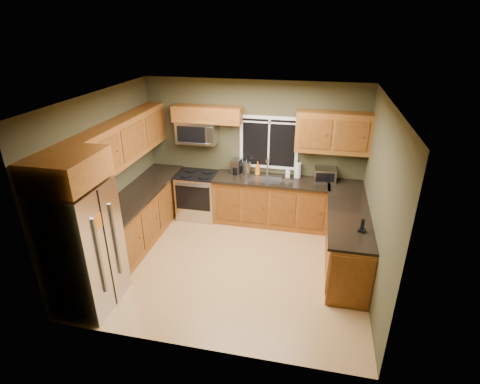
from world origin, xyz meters
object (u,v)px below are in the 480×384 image
at_px(refrigerator, 83,248).
at_px(paper_towel_roll, 298,170).
at_px(range, 198,195).
at_px(cordless_phone, 362,228).
at_px(soap_bottle_a, 258,168).
at_px(microwave, 197,132).
at_px(kettle, 246,167).
at_px(coffee_maker, 236,167).
at_px(soap_bottle_b, 288,173).
at_px(toaster_oven, 325,175).

bearing_deg(refrigerator, paper_towel_roll, 48.67).
distance_m(range, cordless_phone, 3.43).
relative_size(range, soap_bottle_a, 3.55).
xyz_separation_m(refrigerator, microwave, (0.69, 2.91, 0.83)).
bearing_deg(range, soap_bottle_a, 8.10).
height_order(kettle, cordless_phone, kettle).
xyz_separation_m(kettle, soap_bottle_a, (0.22, -0.01, -0.00)).
height_order(refrigerator, coffee_maker, refrigerator).
relative_size(kettle, soap_bottle_a, 1.12).
distance_m(kettle, cordless_phone, 2.71).
relative_size(soap_bottle_b, cordless_phone, 0.91).
xyz_separation_m(coffee_maker, soap_bottle_b, (1.00, 0.01, -0.04)).
relative_size(toaster_oven, soap_bottle_b, 2.26).
distance_m(range, microwave, 1.27).
bearing_deg(paper_towel_roll, range, -173.91).
distance_m(microwave, coffee_maker, 1.00).
height_order(microwave, coffee_maker, microwave).
relative_size(paper_towel_roll, cordless_phone, 1.56).
bearing_deg(refrigerator, range, 76.03).
relative_size(toaster_oven, coffee_maker, 1.46).
distance_m(toaster_oven, soap_bottle_b, 0.69).
bearing_deg(soap_bottle_a, kettle, 176.44).
bearing_deg(range, coffee_maker, 11.62).
xyz_separation_m(range, soap_bottle_b, (1.75, 0.17, 0.56)).
height_order(toaster_oven, soap_bottle_a, soap_bottle_a).
relative_size(coffee_maker, paper_towel_roll, 0.89).
relative_size(coffee_maker, soap_bottle_b, 1.54).
distance_m(range, coffee_maker, 0.98).
bearing_deg(toaster_oven, kettle, 178.72).
relative_size(kettle, soap_bottle_b, 1.62).
distance_m(coffee_maker, cordless_phone, 2.84).
height_order(refrigerator, soap_bottle_a, refrigerator).
distance_m(soap_bottle_b, cordless_phone, 2.16).
height_order(refrigerator, microwave, microwave).
bearing_deg(cordless_phone, refrigerator, -162.56).
distance_m(refrigerator, paper_towel_roll, 3.97).
bearing_deg(paper_towel_roll, toaster_oven, -6.55).
distance_m(paper_towel_roll, cordless_phone, 2.10).
height_order(microwave, kettle, microwave).
bearing_deg(range, cordless_phone, -28.59).
xyz_separation_m(toaster_oven, cordless_phone, (0.53, -1.77, -0.06)).
relative_size(toaster_oven, soap_bottle_a, 1.57).
xyz_separation_m(microwave, coffee_maker, (0.75, 0.02, -0.66)).
distance_m(refrigerator, soap_bottle_a, 3.48).
relative_size(soap_bottle_a, soap_bottle_b, 1.44).
height_order(coffee_maker, soap_bottle_b, coffee_maker).
xyz_separation_m(kettle, soap_bottle_b, (0.80, -0.02, -0.04)).
bearing_deg(paper_towel_roll, refrigerator, -131.33).
xyz_separation_m(soap_bottle_a, soap_bottle_b, (0.58, -0.00, -0.04)).
height_order(range, soap_bottle_a, soap_bottle_a).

